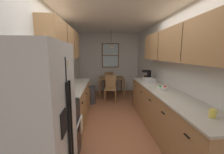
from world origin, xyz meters
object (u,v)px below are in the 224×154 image
(dish_rack, at_px, (149,80))
(table_serving_bowl, at_px, (114,76))
(dining_chair_near, at_px, (111,87))
(trash_bin, at_px, (91,95))
(microwave_over_range, at_px, (43,52))
(dining_chair_far, at_px, (109,80))
(mug_by_coffeemaker, at_px, (213,113))
(refrigerator, at_px, (34,132))
(fruit_bowl, at_px, (162,88))
(coffee_maker, at_px, (147,75))
(stove_range, at_px, (57,132))
(storage_canister, at_px, (64,89))
(dining_table, at_px, (111,80))

(dish_rack, xyz_separation_m, table_serving_bowl, (-0.80, 1.83, -0.17))
(dining_chair_near, distance_m, trash_bin, 0.75)
(dish_rack, bearing_deg, trash_bin, 150.95)
(microwave_over_range, xyz_separation_m, dining_chair_near, (1.10, 2.77, -1.17))
(trash_bin, bearing_deg, dining_chair_far, 65.52)
(table_serving_bowl, bearing_deg, mug_by_coffeemaker, -78.08)
(refrigerator, xyz_separation_m, fruit_bowl, (1.94, 1.48, 0.06))
(dining_chair_near, bearing_deg, refrigerator, -105.36)
(coffee_maker, distance_m, fruit_bowl, 1.21)
(stove_range, height_order, dining_chair_near, stove_range)
(mug_by_coffeemaker, height_order, dish_rack, same)
(fruit_bowl, bearing_deg, storage_canister, -172.17)
(coffee_maker, bearing_deg, mug_by_coffeemaker, -90.52)
(refrigerator, relative_size, storage_canister, 8.17)
(storage_canister, relative_size, coffee_maker, 0.76)
(dining_chair_far, height_order, table_serving_bowl, dining_chair_far)
(dining_chair_far, bearing_deg, refrigerator, -101.21)
(dining_chair_near, bearing_deg, dining_table, 83.98)
(dining_chair_near, height_order, trash_bin, dining_chair_near)
(refrigerator, bearing_deg, table_serving_bowl, 74.65)
(stove_range, distance_m, dining_chair_near, 2.94)
(dining_chair_near, bearing_deg, trash_bin, -162.09)
(microwave_over_range, height_order, dining_table, microwave_over_range)
(storage_canister, distance_m, dish_rack, 2.27)
(dining_table, bearing_deg, storage_canister, -110.04)
(mug_by_coffeemaker, bearing_deg, dining_chair_far, 102.86)
(stove_range, relative_size, trash_bin, 1.82)
(coffee_maker, bearing_deg, microwave_over_range, -137.33)
(coffee_maker, height_order, fruit_bowl, coffee_maker)
(stove_range, bearing_deg, microwave_over_range, 179.97)
(microwave_over_range, xyz_separation_m, fruit_bowl, (2.08, 0.78, -0.73))
(stove_range, distance_m, table_serving_bowl, 3.65)
(dish_rack, bearing_deg, dining_chair_far, 112.57)
(dish_rack, bearing_deg, refrigerator, -129.79)
(refrigerator, bearing_deg, mug_by_coffeemaker, 4.58)
(microwave_over_range, xyz_separation_m, dish_rack, (2.08, 1.62, -0.72))
(mug_by_coffeemaker, bearing_deg, microwave_over_range, 165.57)
(table_serving_bowl, bearing_deg, trash_bin, -134.26)
(dining_chair_near, height_order, mug_by_coffeemaker, mug_by_coffeemaker)
(refrigerator, relative_size, fruit_bowl, 7.36)
(dining_chair_far, distance_m, trash_bin, 1.63)
(storage_canister, bearing_deg, dish_rack, 29.51)
(stove_range, relative_size, mug_by_coffeemaker, 10.03)
(stove_range, relative_size, coffee_maker, 3.89)
(refrigerator, distance_m, coffee_maker, 3.36)
(microwave_over_range, bearing_deg, dining_chair_near, 68.40)
(dining_chair_near, xyz_separation_m, table_serving_bowl, (0.18, 0.67, 0.28))
(stove_range, xyz_separation_m, dining_chair_near, (0.98, 2.77, 0.03))
(mug_by_coffeemaker, bearing_deg, dish_rack, 91.18)
(storage_canister, xyz_separation_m, fruit_bowl, (1.98, 0.27, -0.07))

